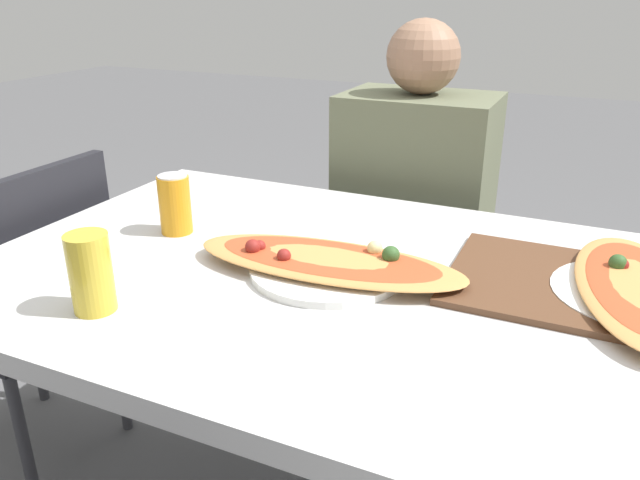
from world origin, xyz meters
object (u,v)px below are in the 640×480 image
object	(u,v)px
soda_can	(175,204)
drink_glass	(91,273)
person_seated	(412,198)
pizza_main	(328,263)
chair_far_seated	(419,249)
dining_table	(312,302)
chair_side_left	(29,302)
pizza_second	(636,290)

from	to	relation	value
soda_can	drink_glass	distance (m)	0.35
person_seated	pizza_main	bearing A→B (deg)	93.26
chair_far_seated	dining_table	bearing A→B (deg)	90.24
chair_side_left	chair_far_seated	bearing A→B (deg)	-47.20
drink_glass	pizza_second	world-z (taller)	drink_glass
person_seated	chair_far_seated	bearing A→B (deg)	-90.00
chair_far_seated	soda_can	distance (m)	0.86
drink_glass	pizza_second	size ratio (longest dim) A/B	0.28
soda_can	pizza_main	bearing A→B (deg)	-7.73
dining_table	chair_far_seated	world-z (taller)	chair_far_seated
chair_side_left	person_seated	xyz separation A→B (m)	(0.81, 0.64, 0.20)
person_seated	pizza_main	xyz separation A→B (m)	(0.04, -0.67, 0.08)
soda_can	pizza_second	bearing A→B (deg)	4.26
chair_side_left	drink_glass	size ratio (longest dim) A/B	6.50
person_seated	soda_can	size ratio (longest dim) A/B	9.27
chair_side_left	person_seated	world-z (taller)	person_seated
dining_table	drink_glass	size ratio (longest dim) A/B	9.46
chair_far_seated	pizza_main	world-z (taller)	chair_far_seated
pizza_main	drink_glass	distance (m)	0.40
pizza_main	soda_can	distance (m)	0.38
dining_table	pizza_second	distance (m)	0.56
pizza_second	dining_table	bearing A→B (deg)	-168.52
drink_glass	person_seated	bearing A→B (deg)	75.45
chair_far_seated	pizza_second	world-z (taller)	chair_far_seated
soda_can	drink_glass	world-z (taller)	drink_glass
pizza_main	chair_far_seated	bearing A→B (deg)	92.80
pizza_second	chair_side_left	bearing A→B (deg)	-176.33
chair_side_left	pizza_main	xyz separation A→B (m)	(0.85, -0.03, 0.28)
chair_far_seated	pizza_second	xyz separation A→B (m)	(0.55, -0.66, 0.28)
pizza_second	person_seated	bearing A→B (deg)	134.76
chair_side_left	drink_glass	xyz separation A→B (m)	(0.56, -0.31, 0.33)
person_seated	drink_glass	bearing A→B (deg)	75.45
drink_glass	chair_far_seated	bearing A→B (deg)	76.91
chair_side_left	person_seated	size ratio (longest dim) A/B	0.73
chair_far_seated	pizza_second	distance (m)	0.90
person_seated	pizza_second	size ratio (longest dim) A/B	2.46
dining_table	soda_can	bearing A→B (deg)	172.44
chair_far_seated	soda_can	world-z (taller)	soda_can
soda_can	dining_table	bearing A→B (deg)	-7.56
soda_can	chair_far_seated	bearing A→B (deg)	65.33
dining_table	person_seated	world-z (taller)	person_seated
chair_far_seated	soda_can	size ratio (longest dim) A/B	6.80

